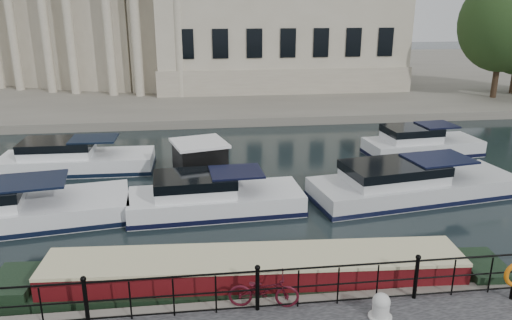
{
  "coord_description": "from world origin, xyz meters",
  "views": [
    {
      "loc": [
        -1.34,
        -12.61,
        7.76
      ],
      "look_at": [
        0.5,
        2.0,
        3.0
      ],
      "focal_mm": 35.0,
      "sensor_mm": 36.0,
      "label": 1
    }
  ],
  "objects_px": {
    "narrowboat": "(255,283)",
    "bicycle": "(264,290)",
    "harbour_hut": "(200,168)",
    "mooring_bollard": "(381,306)"
  },
  "relations": [
    {
      "from": "narrowboat",
      "to": "bicycle",
      "type": "bearing_deg",
      "value": -85.01
    },
    {
      "from": "bicycle",
      "to": "harbour_hut",
      "type": "bearing_deg",
      "value": 16.7
    },
    {
      "from": "bicycle",
      "to": "harbour_hut",
      "type": "height_order",
      "value": "harbour_hut"
    },
    {
      "from": "bicycle",
      "to": "mooring_bollard",
      "type": "height_order",
      "value": "bicycle"
    },
    {
      "from": "narrowboat",
      "to": "harbour_hut",
      "type": "xyz_separation_m",
      "value": [
        -1.32,
        8.26,
        0.59
      ]
    },
    {
      "from": "mooring_bollard",
      "to": "harbour_hut",
      "type": "relative_size",
      "value": 0.19
    },
    {
      "from": "mooring_bollard",
      "to": "narrowboat",
      "type": "distance_m",
      "value": 3.51
    },
    {
      "from": "mooring_bollard",
      "to": "harbour_hut",
      "type": "bearing_deg",
      "value": 111.23
    },
    {
      "from": "mooring_bollard",
      "to": "harbour_hut",
      "type": "height_order",
      "value": "harbour_hut"
    },
    {
      "from": "mooring_bollard",
      "to": "harbour_hut",
      "type": "distance_m",
      "value": 11.19
    }
  ]
}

